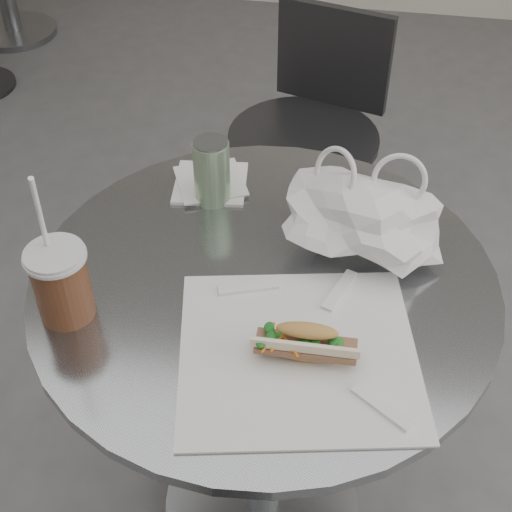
% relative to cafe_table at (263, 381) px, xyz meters
% --- Properties ---
extents(cafe_table, '(0.76, 0.76, 0.74)m').
position_rel_cafe_table_xyz_m(cafe_table, '(0.00, 0.00, 0.00)').
color(cafe_table, slate).
rests_on(cafe_table, ground).
extents(chair_far, '(0.41, 0.45, 0.77)m').
position_rel_cafe_table_xyz_m(chair_far, '(-0.02, 0.85, -0.12)').
color(chair_far, '#2C2C2E').
rests_on(chair_far, ground).
extents(sandwich_paper, '(0.40, 0.39, 0.00)m').
position_rel_cafe_table_xyz_m(sandwich_paper, '(0.08, -0.15, 0.28)').
color(sandwich_paper, white).
rests_on(sandwich_paper, cafe_table).
extents(banh_mi, '(0.18, 0.07, 0.06)m').
position_rel_cafe_table_xyz_m(banh_mi, '(0.09, -0.15, 0.31)').
color(banh_mi, tan).
rests_on(banh_mi, sandwich_paper).
extents(iced_coffee, '(0.09, 0.09, 0.27)m').
position_rel_cafe_table_xyz_m(iced_coffee, '(-0.28, -0.13, 0.34)').
color(iced_coffee, brown).
rests_on(iced_coffee, cafe_table).
extents(sunglasses, '(0.12, 0.04, 0.05)m').
position_rel_cafe_table_xyz_m(sunglasses, '(0.13, 0.19, 0.29)').
color(sunglasses, black).
rests_on(sunglasses, cafe_table).
extents(plastic_bag, '(0.31, 0.27, 0.13)m').
position_rel_cafe_table_xyz_m(plastic_bag, '(0.14, 0.10, 0.34)').
color(plastic_bag, silver).
rests_on(plastic_bag, cafe_table).
extents(napkin_stack, '(0.16, 0.16, 0.01)m').
position_rel_cafe_table_xyz_m(napkin_stack, '(-0.14, 0.23, 0.28)').
color(napkin_stack, white).
rests_on(napkin_stack, cafe_table).
extents(drink_can, '(0.07, 0.07, 0.12)m').
position_rel_cafe_table_xyz_m(drink_can, '(-0.13, 0.19, 0.34)').
color(drink_can, '#67A05D').
rests_on(drink_can, cafe_table).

